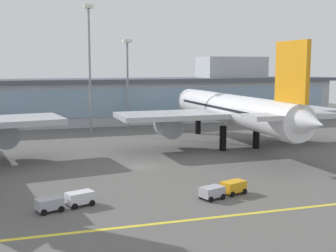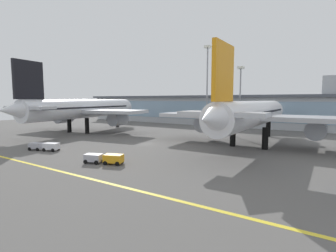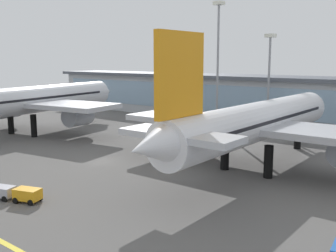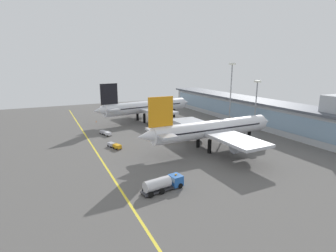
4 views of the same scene
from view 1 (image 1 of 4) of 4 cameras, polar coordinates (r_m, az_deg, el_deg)
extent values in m
plane|color=#5B5956|center=(61.55, -3.41, -5.14)|extent=(180.00, 180.00, 0.00)
cube|color=yellow|center=(41.35, 4.20, -11.61)|extent=(144.00, 0.50, 0.01)
cube|color=#ADB2B7|center=(106.04, -9.58, 2.84)|extent=(120.46, 12.00, 9.70)
cube|color=#84A3BC|center=(100.03, -9.10, 2.84)|extent=(115.64, 0.20, 6.21)
cube|color=#4C515B|center=(105.73, -9.64, 5.67)|extent=(123.46, 14.00, 0.80)
cube|color=#ADB2B7|center=(118.10, 7.97, 7.17)|extent=(16.00, 10.00, 6.00)
cylinder|color=#999EA8|center=(68.92, -19.97, -0.99)|extent=(4.42, 5.68, 3.65)
cylinder|color=black|center=(72.90, 6.95, -1.55)|extent=(1.10, 1.10, 4.01)
cylinder|color=black|center=(75.65, 11.07, -1.30)|extent=(1.10, 1.10, 4.01)
cylinder|color=black|center=(90.32, 3.81, 0.28)|extent=(1.10, 1.10, 4.01)
cylinder|color=silver|center=(76.44, 8.04, 2.08)|extent=(5.66, 39.02, 5.01)
cone|color=silver|center=(95.59, 2.43, 3.26)|extent=(4.84, 4.59, 4.76)
cone|color=silver|center=(58.30, 17.37, 0.43)|extent=(4.35, 5.58, 4.26)
cube|color=#84A3BC|center=(92.68, 3.11, 3.66)|extent=(3.82, 3.57, 1.50)
cube|color=black|center=(76.40, 8.05, 2.36)|extent=(5.61, 32.79, 0.40)
cube|color=#B7BAC1|center=(76.50, 8.03, 1.61)|extent=(38.63, 9.98, 0.80)
cylinder|color=#999EA8|center=(73.93, 0.02, -0.07)|extent=(3.59, 5.12, 3.51)
cylinder|color=#999EA8|center=(83.24, 14.23, 0.57)|extent=(3.59, 5.12, 3.51)
cube|color=orange|center=(61.24, 15.36, 6.61)|extent=(0.72, 7.02, 8.02)
cube|color=#B7BAC1|center=(61.59, 15.17, 1.24)|extent=(12.38, 4.49, 0.64)
cylinder|color=black|center=(46.62, -10.41, -9.09)|extent=(0.63, 0.38, 0.60)
cylinder|color=black|center=(45.32, -9.57, -9.56)|extent=(0.63, 0.38, 0.60)
cylinder|color=black|center=(45.90, -12.48, -9.42)|extent=(0.63, 0.38, 0.60)
cylinder|color=black|center=(44.59, -11.70, -9.91)|extent=(0.63, 0.38, 0.60)
cube|color=silver|center=(45.44, -11.05, -8.83)|extent=(2.94, 2.25, 1.10)
cylinder|color=black|center=(45.41, -14.06, -9.66)|extent=(0.63, 0.36, 0.60)
cylinder|color=black|center=(44.08, -13.32, -10.16)|extent=(0.63, 0.36, 0.60)
cylinder|color=black|center=(44.85, -16.08, -9.95)|extent=(0.63, 0.36, 0.60)
cylinder|color=black|center=(43.51, -15.39, -10.48)|extent=(0.63, 0.36, 0.60)
cube|color=#A8A8B2|center=(44.31, -14.74, -9.44)|extent=(2.75, 2.18, 1.00)
cube|color=#2D2D33|center=(44.94, -12.92, -9.60)|extent=(0.60, 0.29, 0.08)
cylinder|color=black|center=(50.29, 8.38, -7.79)|extent=(0.63, 0.39, 0.60)
cylinder|color=black|center=(49.29, 9.63, -8.14)|extent=(0.63, 0.39, 0.60)
cylinder|color=black|center=(49.06, 6.87, -8.17)|extent=(0.63, 0.39, 0.60)
cylinder|color=black|center=(48.03, 8.12, -8.54)|extent=(0.63, 0.39, 0.60)
cube|color=orange|center=(49.01, 8.27, -7.54)|extent=(2.95, 2.28, 1.10)
cylinder|color=black|center=(48.16, 5.70, -8.45)|extent=(0.63, 0.37, 0.60)
cylinder|color=black|center=(47.12, 6.95, -8.84)|extent=(0.63, 0.37, 0.60)
cylinder|color=black|center=(47.08, 4.18, -8.81)|extent=(0.63, 0.37, 0.60)
cylinder|color=black|center=(46.01, 5.42, -9.22)|extent=(0.63, 0.37, 0.60)
cube|color=#A8A8B2|center=(46.95, 5.57, -8.24)|extent=(2.76, 2.22, 1.00)
cube|color=#2D2D33|center=(48.03, 6.90, -8.33)|extent=(0.60, 0.29, 0.08)
cylinder|color=gray|center=(98.86, -5.12, 5.09)|extent=(0.44, 0.44, 18.39)
cube|color=silver|center=(98.89, -5.18, 10.62)|extent=(1.80, 1.80, 0.70)
cylinder|color=gray|center=(92.20, -9.84, 6.79)|extent=(0.44, 0.44, 24.73)
cube|color=silver|center=(92.90, -10.02, 14.66)|extent=(1.80, 1.80, 0.70)
camera|label=2|loc=(49.79, 52.14, -0.61)|focal=27.66mm
camera|label=3|loc=(59.90, 51.93, 5.34)|focal=42.90mm
camera|label=4|loc=(98.62, 59.43, 10.70)|focal=27.81mm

